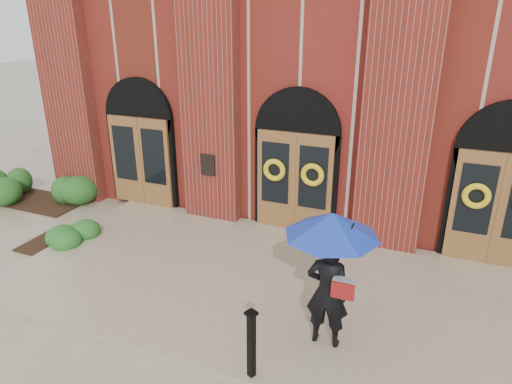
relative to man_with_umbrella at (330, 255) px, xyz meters
The scene contains 7 objects.
ground 2.82m from the man_with_umbrella, 147.15° to the left, with size 90.00×90.00×0.00m, color tan.
landing 2.84m from the man_with_umbrella, 143.95° to the left, with size 10.00×5.30×0.15m, color tan.
church_building 10.27m from the man_with_umbrella, 100.38° to the left, with size 16.20×12.53×7.00m.
man_with_umbrella is the anchor object (origin of this frame).
metal_post 1.77m from the man_with_umbrella, 125.39° to the right, with size 0.20×0.20×1.14m.
hedge_wall_left 10.38m from the man_with_umbrella, 162.81° to the left, with size 3.04×1.22×0.78m, color #20501A.
hedge_front_left 7.19m from the man_with_umbrella, behind, with size 1.40×1.20×0.49m, color #225A1F.
Camera 1 is at (3.11, -7.33, 5.25)m, focal length 32.00 mm.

